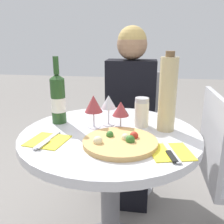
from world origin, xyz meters
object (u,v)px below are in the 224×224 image
(dining_table, at_px, (110,169))
(wine_bottle, at_px, (58,99))
(chair_behind_diner, at_px, (131,132))
(tall_carafe, at_px, (168,94))
(pizza_large, at_px, (120,142))
(seated_diner, at_px, (130,122))

(dining_table, relative_size, wine_bottle, 2.47)
(chair_behind_diner, xyz_separation_m, wine_bottle, (-0.32, -0.64, 0.41))
(dining_table, height_order, wine_bottle, wine_bottle)
(wine_bottle, bearing_deg, chair_behind_diner, 63.87)
(chair_behind_diner, bearing_deg, tall_carafe, 106.86)
(chair_behind_diner, relative_size, wine_bottle, 2.69)
(chair_behind_diner, bearing_deg, pizza_large, 91.00)
(seated_diner, height_order, pizza_large, seated_diner)
(tall_carafe, bearing_deg, wine_bottle, 176.91)
(pizza_large, bearing_deg, seated_diner, 91.19)
(wine_bottle, bearing_deg, dining_table, -19.25)
(chair_behind_diner, height_order, tall_carafe, tall_carafe)
(dining_table, distance_m, pizza_large, 0.24)
(pizza_large, relative_size, tall_carafe, 0.84)
(wine_bottle, bearing_deg, pizza_large, -33.90)
(pizza_large, relative_size, wine_bottle, 0.92)
(dining_table, relative_size, seated_diner, 0.67)
(dining_table, bearing_deg, pizza_large, -65.05)
(wine_bottle, relative_size, tall_carafe, 0.92)
(seated_diner, relative_size, tall_carafe, 3.38)
(chair_behind_diner, distance_m, pizza_large, 0.92)
(dining_table, xyz_separation_m, pizza_large, (0.06, -0.13, 0.20))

